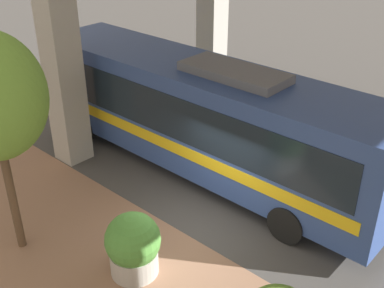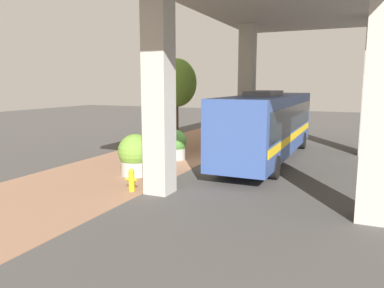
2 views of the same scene
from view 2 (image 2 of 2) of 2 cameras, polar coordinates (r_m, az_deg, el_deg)
name	(u,v)px [view 2 (image 2 of 2)]	position (r m, az deg, el deg)	size (l,w,h in m)	color
ground_plane	(205,163)	(18.99, 1.99, -2.84)	(80.00, 80.00, 0.00)	#474442
sidewalk_strip	(154,158)	(20.29, -5.88, -2.08)	(6.00, 40.00, 0.02)	#936B51
overpass	(291,11)	(17.74, 14.88, 18.96)	(9.40, 19.15, 8.09)	#ADA89E
bus	(269,123)	(19.81, 11.61, 3.22)	(2.68, 12.07, 3.61)	#334C8C
fire_hydrant	(132,180)	(14.00, -9.19, -5.44)	(0.46, 0.22, 0.87)	gold
planter_front	(136,155)	(16.38, -8.60, -1.71)	(1.51, 1.51, 1.81)	#ADA89E
planter_middle	(175,145)	(19.66, -2.65, -0.13)	(1.27, 1.27, 1.58)	#ADA89E
street_tree_near	(177,83)	(22.46, -2.36, 9.26)	(2.37, 2.37, 5.43)	brown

